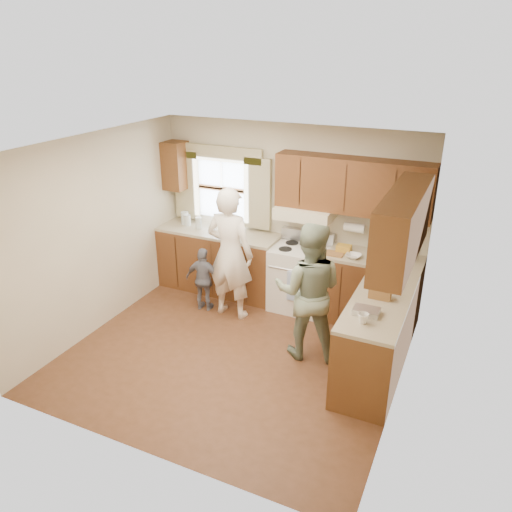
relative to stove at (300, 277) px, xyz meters
The scene contains 6 objects.
room 1.66m from the stove, 101.81° to the right, with size 3.80×3.80×3.80m.
kitchen_fixtures 0.60m from the stove, 48.98° to the right, with size 3.80×2.25×2.15m.
stove is the anchor object (origin of this frame).
woman_left 1.07m from the stove, 143.30° to the right, with size 0.66×0.43×1.81m, color white.
woman_right 1.21m from the stove, 65.76° to the right, with size 0.81×0.63×1.67m, color #2C4930.
child 1.33m from the stove, 152.34° to the right, with size 0.54×0.22×0.91m, color slate.
Camera 1 is at (2.36, -4.50, 3.47)m, focal length 35.00 mm.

